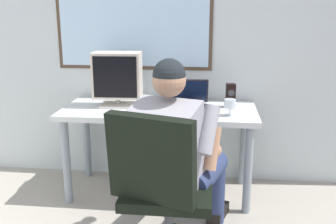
{
  "coord_description": "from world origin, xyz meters",
  "views": [
    {
      "loc": [
        0.35,
        -0.56,
        1.48
      ],
      "look_at": [
        0.05,
        1.98,
        0.8
      ],
      "focal_mm": 42.28,
      "sensor_mm": 36.0,
      "label": 1
    }
  ],
  "objects_px": {
    "wine_glass": "(230,104)",
    "desk_speaker": "(231,95)",
    "office_chair": "(161,181)",
    "person_seated": "(178,150)",
    "desk": "(159,120)",
    "crt_monitor": "(117,76)",
    "laptop": "(187,100)"
  },
  "relations": [
    {
      "from": "crt_monitor",
      "to": "wine_glass",
      "type": "bearing_deg",
      "value": -12.11
    },
    {
      "from": "desk",
      "to": "desk_speaker",
      "type": "xyz_separation_m",
      "value": [
        0.55,
        0.11,
        0.19
      ]
    },
    {
      "from": "desk_speaker",
      "to": "person_seated",
      "type": "bearing_deg",
      "value": -113.88
    },
    {
      "from": "person_seated",
      "to": "desk_speaker",
      "type": "bearing_deg",
      "value": 66.12
    },
    {
      "from": "desk",
      "to": "crt_monitor",
      "type": "distance_m",
      "value": 0.47
    },
    {
      "from": "crt_monitor",
      "to": "desk_speaker",
      "type": "distance_m",
      "value": 0.9
    },
    {
      "from": "person_seated",
      "to": "laptop",
      "type": "xyz_separation_m",
      "value": [
        0.0,
        0.73,
        0.14
      ]
    },
    {
      "from": "person_seated",
      "to": "laptop",
      "type": "bearing_deg",
      "value": 89.73
    },
    {
      "from": "crt_monitor",
      "to": "desk",
      "type": "bearing_deg",
      "value": -6.43
    },
    {
      "from": "office_chair",
      "to": "person_seated",
      "type": "xyz_separation_m",
      "value": [
        0.07,
        0.26,
        0.09
      ]
    },
    {
      "from": "person_seated",
      "to": "desk_speaker",
      "type": "xyz_separation_m",
      "value": [
        0.34,
        0.77,
        0.18
      ]
    },
    {
      "from": "person_seated",
      "to": "wine_glass",
      "type": "bearing_deg",
      "value": 57.39
    },
    {
      "from": "wine_glass",
      "to": "desk_speaker",
      "type": "bearing_deg",
      "value": 87.13
    },
    {
      "from": "office_chair",
      "to": "wine_glass",
      "type": "relative_size",
      "value": 7.75
    },
    {
      "from": "crt_monitor",
      "to": "laptop",
      "type": "relative_size",
      "value": 1.2
    },
    {
      "from": "office_chair",
      "to": "laptop",
      "type": "height_order",
      "value": "office_chair"
    },
    {
      "from": "office_chair",
      "to": "desk_speaker",
      "type": "xyz_separation_m",
      "value": [
        0.41,
        1.03,
        0.27
      ]
    },
    {
      "from": "crt_monitor",
      "to": "desk_speaker",
      "type": "xyz_separation_m",
      "value": [
        0.88,
        0.07,
        -0.15
      ]
    },
    {
      "from": "crt_monitor",
      "to": "desk_speaker",
      "type": "height_order",
      "value": "crt_monitor"
    },
    {
      "from": "crt_monitor",
      "to": "desk_speaker",
      "type": "relative_size",
      "value": 2.3
    },
    {
      "from": "desk_speaker",
      "to": "crt_monitor",
      "type": "bearing_deg",
      "value": -175.4
    },
    {
      "from": "person_seated",
      "to": "desk",
      "type": "bearing_deg",
      "value": 107.42
    },
    {
      "from": "office_chair",
      "to": "desk_speaker",
      "type": "height_order",
      "value": "office_chair"
    },
    {
      "from": "laptop",
      "to": "wine_glass",
      "type": "height_order",
      "value": "laptop"
    },
    {
      "from": "person_seated",
      "to": "wine_glass",
      "type": "xyz_separation_m",
      "value": [
        0.33,
        0.51,
        0.17
      ]
    },
    {
      "from": "crt_monitor",
      "to": "desk_speaker",
      "type": "bearing_deg",
      "value": 4.6
    },
    {
      "from": "person_seated",
      "to": "desk_speaker",
      "type": "relative_size",
      "value": 6.5
    },
    {
      "from": "office_chair",
      "to": "crt_monitor",
      "type": "bearing_deg",
      "value": 115.98
    },
    {
      "from": "desk_speaker",
      "to": "desk",
      "type": "bearing_deg",
      "value": -168.83
    },
    {
      "from": "desk_speaker",
      "to": "office_chair",
      "type": "bearing_deg",
      "value": -111.86
    },
    {
      "from": "office_chair",
      "to": "laptop",
      "type": "relative_size",
      "value": 2.67
    },
    {
      "from": "wine_glass",
      "to": "office_chair",
      "type": "bearing_deg",
      "value": -117.38
    }
  ]
}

